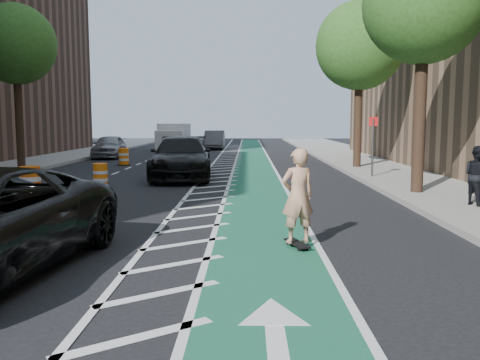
{
  "coord_description": "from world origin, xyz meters",
  "views": [
    {
      "loc": [
        2.69,
        -7.98,
        2.33
      ],
      "look_at": [
        2.53,
        2.5,
        1.1
      ],
      "focal_mm": 38.0,
      "sensor_mm": 36.0,
      "label": 1
    }
  ],
  "objects": [
    {
      "name": "tree_r_c",
      "position": [
        7.9,
        8.0,
        5.77
      ],
      "size": [
        4.2,
        4.2,
        7.9
      ],
      "color": "#382619",
      "rests_on": "ground"
    },
    {
      "name": "barrel_a",
      "position": [
        -3.62,
        6.54,
        0.48
      ],
      "size": [
        0.74,
        0.74,
        1.01
      ],
      "color": "#E4590C",
      "rests_on": "ground"
    },
    {
      "name": "tree_r_d",
      "position": [
        7.9,
        16.0,
        5.77
      ],
      "size": [
        4.2,
        4.2,
        7.9
      ],
      "color": "#382619",
      "rests_on": "ground"
    },
    {
      "name": "car_grey",
      "position": [
        -0.06,
        33.98,
        0.76
      ],
      "size": [
        1.66,
        4.64,
        1.52
      ],
      "primitive_type": "imported",
      "rotation": [
        0.0,
        0.0,
        0.01
      ],
      "color": "#58595D",
      "rests_on": "ground"
    },
    {
      "name": "pedestrian",
      "position": [
        8.63,
        5.14,
        0.92
      ],
      "size": [
        0.77,
        0.88,
        1.54
      ],
      "primitive_type": "imported",
      "rotation": [
        0.0,
        0.0,
        1.86
      ],
      "color": "black",
      "rests_on": "sidewalk_right"
    },
    {
      "name": "ground",
      "position": [
        0.0,
        0.0,
        0.0
      ],
      "size": [
        120.0,
        120.0,
        0.0
      ],
      "primitive_type": "plane",
      "color": "black",
      "rests_on": "ground"
    },
    {
      "name": "barrel_b",
      "position": [
        -2.44,
        9.5,
        0.4
      ],
      "size": [
        0.63,
        0.63,
        0.85
      ],
      "color": "orange",
      "rests_on": "ground"
    },
    {
      "name": "barrel_c",
      "position": [
        -3.83,
        18.52,
        0.43
      ],
      "size": [
        0.66,
        0.66,
        0.9
      ],
      "color": "orange",
      "rests_on": "ground"
    },
    {
      "name": "sign_post",
      "position": [
        7.6,
        12.0,
        1.35
      ],
      "size": [
        0.35,
        0.08,
        2.47
      ],
      "color": "#4C4C4C",
      "rests_on": "ground"
    },
    {
      "name": "tree_l_d",
      "position": [
        -7.9,
        16.0,
        5.77
      ],
      "size": [
        4.2,
        4.2,
        7.9
      ],
      "color": "#382619",
      "rests_on": "ground"
    },
    {
      "name": "bike_lane",
      "position": [
        3.0,
        10.0,
        0.01
      ],
      "size": [
        2.0,
        90.0,
        0.01
      ],
      "primitive_type": "cube",
      "color": "#175037",
      "rests_on": "ground"
    },
    {
      "name": "buffer_strip",
      "position": [
        1.5,
        10.0,
        0.01
      ],
      "size": [
        1.4,
        90.0,
        0.01
      ],
      "primitive_type": "cube",
      "color": "silver",
      "rests_on": "ground"
    },
    {
      "name": "car_silver",
      "position": [
        -6.0,
        23.76,
        0.73
      ],
      "size": [
        2.06,
        4.4,
        1.46
      ],
      "primitive_type": "imported",
      "rotation": [
        0.0,
        0.0,
        0.08
      ],
      "color": "#97979C",
      "rests_on": "ground"
    },
    {
      "name": "skateboarder",
      "position": [
        3.6,
        1.16,
        0.97
      ],
      "size": [
        0.73,
        0.59,
        1.73
      ],
      "primitive_type": "imported",
      "rotation": [
        0.0,
        0.0,
        3.46
      ],
      "color": "tan",
      "rests_on": "skateboard"
    },
    {
      "name": "box_truck",
      "position": [
        -3.33,
        33.08,
        0.96
      ],
      "size": [
        2.31,
        5.03,
        2.09
      ],
      "rotation": [
        0.0,
        0.0,
        0.0
      ],
      "color": "silver",
      "rests_on": "ground"
    },
    {
      "name": "suv_far",
      "position": [
        0.0,
        12.55,
        0.84
      ],
      "size": [
        2.83,
        5.98,
        1.69
      ],
      "primitive_type": "imported",
      "rotation": [
        0.0,
        0.0,
        0.08
      ],
      "color": "black",
      "rests_on": "ground"
    },
    {
      "name": "curb_right",
      "position": [
        7.05,
        10.0,
        0.08
      ],
      "size": [
        0.12,
        90.0,
        0.16
      ],
      "primitive_type": "cube",
      "color": "gray",
      "rests_on": "ground"
    },
    {
      "name": "skateboard",
      "position": [
        3.6,
        1.16,
        0.08
      ],
      "size": [
        0.45,
        0.8,
        0.1
      ],
      "rotation": [
        0.0,
        0.0,
        0.32
      ],
      "color": "black",
      "rests_on": "ground"
    },
    {
      "name": "sidewalk_right",
      "position": [
        9.5,
        10.0,
        0.07
      ],
      "size": [
        5.0,
        90.0,
        0.15
      ],
      "primitive_type": "cube",
      "color": "gray",
      "rests_on": "ground"
    }
  ]
}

